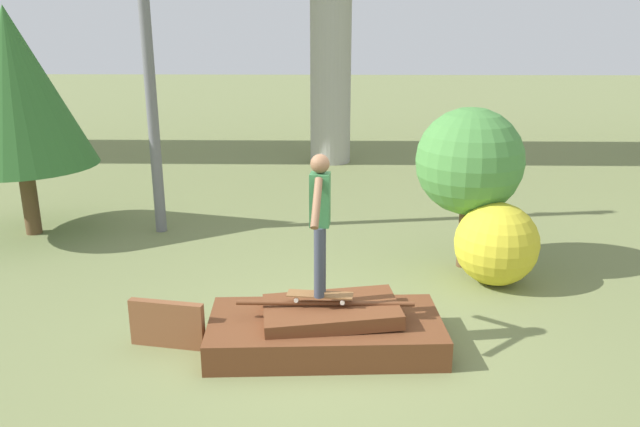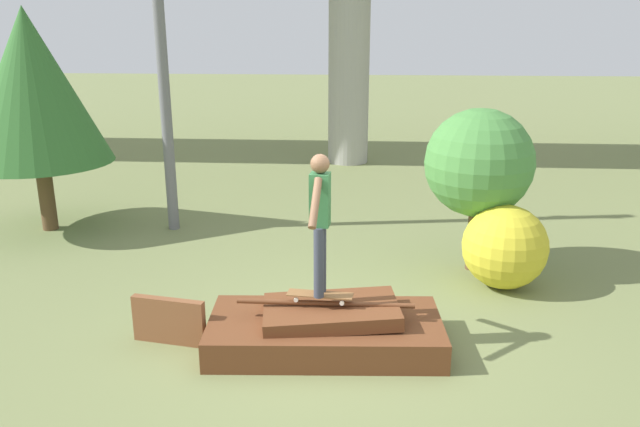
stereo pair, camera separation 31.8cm
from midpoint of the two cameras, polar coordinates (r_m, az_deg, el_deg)
ground_plane at (r=7.73m, az=1.68°, el=-12.05°), size 80.00×80.00×0.00m
scrap_pile at (r=7.62m, az=1.77°, el=-10.54°), size 2.85×1.47×0.60m
scrap_plank_loose at (r=7.85m, az=-12.51°, el=-9.57°), size 0.93×0.26×0.58m
skateboard at (r=7.43m, az=1.24°, el=-7.46°), size 0.79×0.27×0.09m
skater at (r=7.07m, az=1.29°, el=-0.16°), size 0.24×1.10×1.68m
utility_pole at (r=11.54m, az=-13.72°, el=17.20°), size 1.30×0.20×7.49m
tree_behind_left at (r=12.31m, az=-24.16°, el=10.51°), size 2.59×2.59×4.04m
tree_behind_right at (r=9.80m, az=15.24°, el=4.44°), size 1.65×1.65×2.55m
bush_yellow_flowering at (r=9.54m, az=17.46°, el=-2.93°), size 1.24×1.24×1.24m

